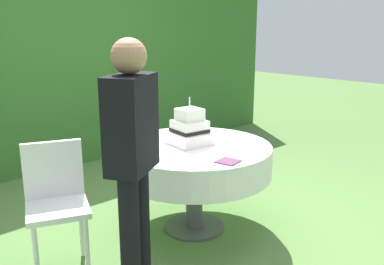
# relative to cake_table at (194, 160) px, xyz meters

# --- Properties ---
(ground_plane) EXTENTS (20.00, 20.00, 0.00)m
(ground_plane) POSITION_rel_cake_table_xyz_m (0.00, 0.00, -0.60)
(ground_plane) COLOR #547A3D
(foliage_hedge) EXTENTS (6.82, 0.56, 2.23)m
(foliage_hedge) POSITION_rel_cake_table_xyz_m (0.00, 2.45, 0.51)
(foliage_hedge) COLOR #336628
(foliage_hedge) RESTS_ON ground_plane
(cake_table) EXTENTS (1.25, 1.25, 0.72)m
(cake_table) POSITION_rel_cake_table_xyz_m (0.00, 0.00, 0.00)
(cake_table) COLOR #4C4C51
(cake_table) RESTS_ON ground_plane
(wedding_cake) EXTENTS (0.34, 0.34, 0.38)m
(wedding_cake) POSITION_rel_cake_table_xyz_m (0.00, 0.06, 0.24)
(wedding_cake) COLOR white
(wedding_cake) RESTS_ON cake_table
(serving_plate_near) EXTENTS (0.11, 0.11, 0.01)m
(serving_plate_near) POSITION_rel_cake_table_xyz_m (0.33, 0.06, 0.13)
(serving_plate_near) COLOR white
(serving_plate_near) RESTS_ON cake_table
(serving_plate_far) EXTENTS (0.14, 0.14, 0.01)m
(serving_plate_far) POSITION_rel_cake_table_xyz_m (0.13, 0.46, 0.13)
(serving_plate_far) COLOR white
(serving_plate_far) RESTS_ON cake_table
(napkin_stack) EXTENTS (0.18, 0.18, 0.01)m
(napkin_stack) POSITION_rel_cake_table_xyz_m (-0.11, -0.47, 0.13)
(napkin_stack) COLOR #603856
(napkin_stack) RESTS_ON cake_table
(garden_chair) EXTENTS (0.52, 0.52, 0.89)m
(garden_chair) POSITION_rel_cake_table_xyz_m (-1.09, 0.22, -0.06)
(garden_chair) COLOR white
(garden_chair) RESTS_ON ground_plane
(standing_person) EXTENTS (0.41, 0.36, 1.60)m
(standing_person) POSITION_rel_cake_table_xyz_m (-0.91, -0.46, 0.33)
(standing_person) COLOR black
(standing_person) RESTS_ON ground_plane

